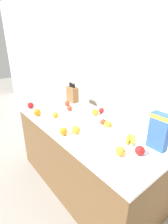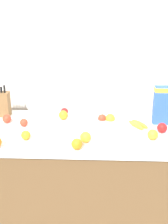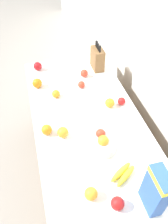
% 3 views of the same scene
% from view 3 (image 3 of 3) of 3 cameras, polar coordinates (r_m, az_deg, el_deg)
% --- Properties ---
extents(ground_plane, '(14.00, 14.00, 0.00)m').
position_cam_3_polar(ground_plane, '(2.43, 0.69, -15.74)').
color(ground_plane, gray).
extents(counter, '(1.83, 0.84, 0.86)m').
position_cam_3_polar(counter, '(2.06, 0.80, -9.96)').
color(counter, brown).
rests_on(counter, ground_plane).
extents(knife_block, '(0.18, 0.10, 0.31)m').
position_cam_3_polar(knife_block, '(2.21, 3.53, 13.77)').
color(knife_block, brown).
rests_on(knife_block, counter).
extents(cereal_box, '(0.16, 0.08, 0.32)m').
position_cam_3_polar(cereal_box, '(1.26, 18.35, -18.77)').
color(cereal_box, '#2D56A8').
rests_on(cereal_box, counter).
extents(fruit_bowl, '(0.22, 0.22, 0.13)m').
position_cam_3_polar(fruit_bowl, '(1.52, 4.72, -7.84)').
color(fruit_bowl, silver).
rests_on(fruit_bowl, counter).
extents(banana_bunch, '(0.17, 0.20, 0.04)m').
position_cam_3_polar(banana_bunch, '(1.44, 10.24, -15.61)').
color(banana_bunch, yellow).
rests_on(banana_bunch, counter).
extents(apple_front, '(0.07, 0.07, 0.07)m').
position_cam_3_polar(apple_front, '(2.12, 0.05, 10.09)').
color(apple_front, red).
rests_on(apple_front, counter).
extents(apple_near_bananas, '(0.06, 0.06, 0.06)m').
position_cam_3_polar(apple_near_bananas, '(1.99, -0.67, 7.17)').
color(apple_near_bananas, red).
rests_on(apple_near_bananas, counter).
extents(apple_rear, '(0.06, 0.06, 0.06)m').
position_cam_3_polar(apple_rear, '(1.85, 9.78, 2.81)').
color(apple_rear, red).
rests_on(apple_rear, counter).
extents(apple_leftmost, '(0.08, 0.08, 0.08)m').
position_cam_3_polar(apple_leftmost, '(2.26, -11.99, 11.62)').
color(apple_leftmost, '#A31419').
rests_on(apple_leftmost, counter).
extents(apple_by_knife_block, '(0.08, 0.08, 0.08)m').
position_cam_3_polar(apple_by_knife_block, '(1.34, 8.76, -22.55)').
color(apple_by_knife_block, red).
rests_on(apple_by_knife_block, counter).
extents(orange_mid_right, '(0.07, 0.07, 0.07)m').
position_cam_3_polar(orange_mid_right, '(1.90, -7.32, 4.73)').
color(orange_mid_right, orange).
rests_on(orange_mid_right, counter).
extents(orange_front_left, '(0.08, 0.08, 0.08)m').
position_cam_3_polar(orange_front_left, '(1.34, 1.83, -20.56)').
color(orange_front_left, orange).
rests_on(orange_front_left, counter).
extents(orange_back_center, '(0.08, 0.08, 0.08)m').
position_cam_3_polar(orange_back_center, '(1.81, 6.75, 2.39)').
color(orange_back_center, orange).
rests_on(orange_back_center, counter).
extents(orange_mid_left, '(0.08, 0.08, 0.08)m').
position_cam_3_polar(orange_mid_left, '(1.62, -9.73, -4.58)').
color(orange_mid_left, orange).
rests_on(orange_mid_left, counter).
extents(orange_front_center, '(0.08, 0.08, 0.08)m').
position_cam_3_polar(orange_front_center, '(1.59, -5.55, -5.28)').
color(orange_front_center, orange).
rests_on(orange_front_center, counter).
extents(orange_near_bowl, '(0.09, 0.09, 0.09)m').
position_cam_3_polar(orange_near_bowl, '(2.03, -12.12, 7.36)').
color(orange_near_bowl, orange).
rests_on(orange_near_bowl, counter).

